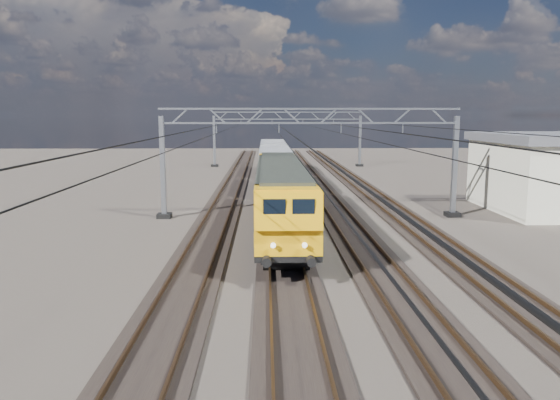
{
  "coord_description": "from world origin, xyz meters",
  "views": [
    {
      "loc": [
        -2.88,
        -31.23,
        6.64
      ],
      "look_at": [
        -2.15,
        -4.0,
        2.4
      ],
      "focal_mm": 35.0,
      "sensor_mm": 36.0,
      "label": 1
    }
  ],
  "objects_px": {
    "locomotive": "(281,193)",
    "hopper_wagon_lead": "(275,166)",
    "hopper_wagon_mid": "(273,154)",
    "catenary_gantry_far": "(287,137)",
    "catenary_gantry_mid": "(310,158)"
  },
  "relations": [
    {
      "from": "catenary_gantry_mid",
      "to": "hopper_wagon_lead",
      "type": "relative_size",
      "value": 1.53
    },
    {
      "from": "locomotive",
      "to": "hopper_wagon_lead",
      "type": "relative_size",
      "value": 1.62
    },
    {
      "from": "hopper_wagon_mid",
      "to": "catenary_gantry_mid",
      "type": "bearing_deg",
      "value": -85.77
    },
    {
      "from": "catenary_gantry_far",
      "to": "hopper_wagon_lead",
      "type": "relative_size",
      "value": 1.53
    },
    {
      "from": "locomotive",
      "to": "hopper_wagon_mid",
      "type": "distance_m",
      "value": 31.9
    },
    {
      "from": "catenary_gantry_mid",
      "to": "hopper_wagon_mid",
      "type": "height_order",
      "value": "catenary_gantry_mid"
    },
    {
      "from": "hopper_wagon_mid",
      "to": "hopper_wagon_lead",
      "type": "bearing_deg",
      "value": -90.0
    },
    {
      "from": "locomotive",
      "to": "hopper_wagon_lead",
      "type": "xyz_separation_m",
      "value": [
        -0.0,
        17.7,
        -0.09
      ]
    },
    {
      "from": "hopper_wagon_mid",
      "to": "catenary_gantry_far",
      "type": "bearing_deg",
      "value": 77.39
    },
    {
      "from": "catenary_gantry_mid",
      "to": "catenary_gantry_far",
      "type": "relative_size",
      "value": 1.0
    },
    {
      "from": "hopper_wagon_lead",
      "to": "hopper_wagon_mid",
      "type": "relative_size",
      "value": 1.0
    },
    {
      "from": "catenary_gantry_far",
      "to": "locomotive",
      "type": "bearing_deg",
      "value": -92.8
    },
    {
      "from": "locomotive",
      "to": "hopper_wagon_lead",
      "type": "height_order",
      "value": "locomotive"
    },
    {
      "from": "catenary_gantry_far",
      "to": "hopper_wagon_lead",
      "type": "distance_m",
      "value": 23.29
    },
    {
      "from": "catenary_gantry_far",
      "to": "hopper_wagon_mid",
      "type": "distance_m",
      "value": 9.32
    }
  ]
}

